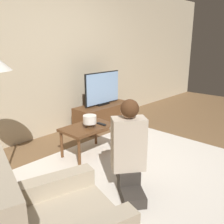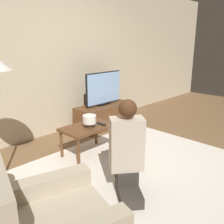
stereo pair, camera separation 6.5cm
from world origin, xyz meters
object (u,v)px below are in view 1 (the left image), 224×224
at_px(tv, 103,88).
at_px(coffee_table, 88,130).
at_px(person_kneeling, 129,148).
at_px(table_lamp, 90,120).

bearing_deg(tv, coffee_table, -144.54).
height_order(coffee_table, person_kneeling, person_kneeling).
height_order(tv, table_lamp, tv).
distance_m(tv, person_kneeling, 2.13).
bearing_deg(table_lamp, person_kneeling, -107.75).
distance_m(tv, coffee_table, 1.27).
bearing_deg(tv, table_lamp, -142.82).
distance_m(coffee_table, person_kneeling, 1.02).
bearing_deg(table_lamp, tv, 37.18).
relative_size(tv, person_kneeling, 0.82).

